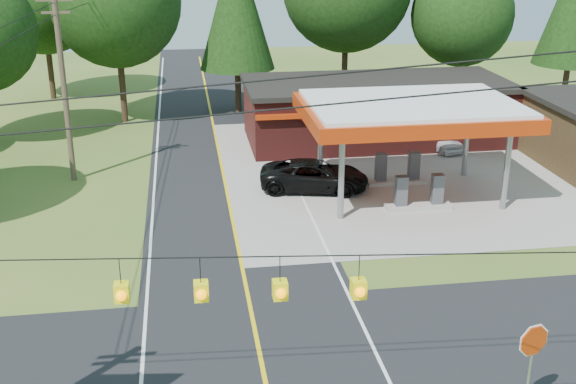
{
  "coord_description": "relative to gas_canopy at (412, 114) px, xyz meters",
  "views": [
    {
      "loc": [
        -2.06,
        -19.91,
        12.99
      ],
      "look_at": [
        2.0,
        7.0,
        2.8
      ],
      "focal_mm": 45.0,
      "sensor_mm": 36.0,
      "label": 1
    }
  ],
  "objects": [
    {
      "name": "overhead_beacons",
      "position": [
        -10.0,
        -19.0,
        1.95
      ],
      "size": [
        17.04,
        2.04,
        1.03
      ],
      "color": "black",
      "rests_on": "ground"
    },
    {
      "name": "utility_pole_north",
      "position": [
        -15.5,
        22.0,
        0.48
      ],
      "size": [
        0.3,
        0.3,
        9.5
      ],
      "color": "#473828",
      "rests_on": "ground"
    },
    {
      "name": "lane_center_yellow",
      "position": [
        -9.0,
        -13.0,
        -4.24
      ],
      "size": [
        0.15,
        110.0,
        0.0
      ],
      "primitive_type": "cube",
      "color": "yellow",
      "rests_on": "main_highway"
    },
    {
      "name": "octagonal_stop_sign",
      "position": [
        -2.0,
        -17.31,
        -2.05
      ],
      "size": [
        0.97,
        0.3,
        2.93
      ],
      "color": "gray",
      "rests_on": "ground"
    },
    {
      "name": "sedan_car",
      "position": [
        4.32,
        7.38,
        -3.63
      ],
      "size": [
        4.53,
        4.53,
        1.27
      ],
      "primitive_type": "imported",
      "rotation": [
        0.0,
        0.0,
        0.25
      ],
      "color": "white",
      "rests_on": "ground"
    },
    {
      "name": "convenience_store",
      "position": [
        1.0,
        9.98,
        -2.35
      ],
      "size": [
        16.4,
        7.55,
        3.8
      ],
      "color": "#4F1916",
      "rests_on": "ground"
    },
    {
      "name": "cross_road",
      "position": [
        -9.0,
        -13.0,
        -4.25
      ],
      "size": [
        70.0,
        7.0,
        0.02
      ],
      "primitive_type": "cube",
      "color": "black",
      "rests_on": "ground"
    },
    {
      "name": "main_highway",
      "position": [
        -9.0,
        -13.0,
        -4.26
      ],
      "size": [
        8.0,
        120.0,
        0.02
      ],
      "primitive_type": "cube",
      "color": "black",
      "rests_on": "ground"
    },
    {
      "name": "gas_canopy",
      "position": [
        0.0,
        0.0,
        0.0
      ],
      "size": [
        10.6,
        7.4,
        4.88
      ],
      "color": "gray",
      "rests_on": "ground"
    },
    {
      "name": "suv_car",
      "position": [
        -4.5,
        1.5,
        -3.5
      ],
      "size": [
        6.6,
        6.6,
        1.54
      ],
      "primitive_type": "imported",
      "rotation": [
        0.0,
        0.0,
        1.36
      ],
      "color": "black",
      "rests_on": "ground"
    },
    {
      "name": "utility_pole_far_left",
      "position": [
        -17.0,
        5.0,
        0.93
      ],
      "size": [
        1.8,
        0.3,
        10.0
      ],
      "color": "#473828",
      "rests_on": "ground"
    },
    {
      "name": "treeline_backdrop",
      "position": [
        -8.18,
        11.01,
        3.22
      ],
      "size": [
        70.27,
        51.59,
        13.3
      ],
      "color": "#332316",
      "rests_on": "ground"
    },
    {
      "name": "ground",
      "position": [
        -9.0,
        -13.0,
        -4.27
      ],
      "size": [
        120.0,
        120.0,
        0.0
      ],
      "primitive_type": "plane",
      "color": "#405D20",
      "rests_on": "ground"
    }
  ]
}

